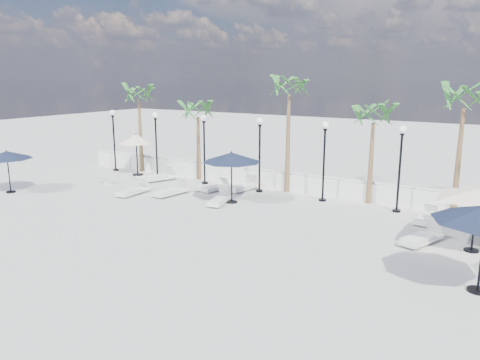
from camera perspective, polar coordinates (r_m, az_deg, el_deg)
The scene contains 28 objects.
ground at distance 19.20m, azimuth -7.29°, elevation -5.40°, with size 100.00×100.00×0.00m, color #ADADA8.
balustrade at distance 25.13m, azimuth 3.50°, elevation 0.09°, with size 26.00×0.30×1.01m.
lamppost_0 at distance 30.42m, azimuth -15.16°, elevation 5.73°, with size 0.36×0.36×3.84m.
lamppost_1 at distance 27.98m, azimuth -10.22°, elevation 5.40°, with size 0.36×0.36×3.84m.
lamppost_2 at distance 25.78m, azimuth -4.39°, elevation 4.97°, with size 0.36×0.36×3.84m.
lamppost_3 at distance 23.90m, azimuth 2.42°, elevation 4.39°, with size 0.36×0.36×3.84m.
lamppost_4 at distance 22.41m, azimuth 10.25°, elevation 3.65°, with size 0.36×0.36×3.84m.
lamppost_5 at distance 21.39m, azimuth 18.99°, elevation 2.74°, with size 0.36×0.36×3.84m.
palm_0 at distance 29.75m, azimuth -12.24°, elevation 9.69°, with size 2.60×2.60×5.50m.
palm_1 at distance 26.88m, azimuth -5.16°, elevation 7.97°, with size 2.60×2.60×4.70m.
palm_2 at distance 23.82m, azimuth 6.00°, elevation 10.64°, with size 2.60×2.60×6.10m.
palm_3 at distance 22.35m, azimuth 15.96°, elevation 7.11°, with size 2.60×2.60×4.90m.
palm_4 at distance 21.57m, azimuth 25.65°, elevation 8.26°, with size 2.60×2.60×5.70m.
lounger_0 at distance 24.27m, azimuth -12.89°, elevation -1.20°, with size 0.70×1.98×0.74m.
lounger_1 at distance 27.13m, azimuth -9.75°, elevation 0.42°, with size 1.41×2.18×0.78m.
lounger_2 at distance 23.78m, azimuth -8.39°, elevation -1.27°, with size 0.95×2.11×0.76m.
lounger_3 at distance 24.47m, azimuth 0.46°, elevation -0.76°, with size 0.97×2.05×0.74m.
lounger_4 at distance 24.49m, azimuth -2.97°, elevation -0.86°, with size 0.89×1.73×0.62m.
lounger_5 at distance 21.97m, azimuth -2.50°, elevation -2.37°, with size 1.00×1.90×0.68m.
lounger_6 at distance 18.09m, azimuth 21.31°, elevation -6.48°, with size 1.28×2.13×0.76m.
lounger_7 at distance 20.70m, azimuth 21.70°, elevation -4.28°, with size 0.76×1.74×0.63m.
side_table_0 at distance 25.04m, azimuth -12.05°, elevation -0.56°, with size 0.54×0.54×0.53m.
side_table_1 at distance 27.05m, azimuth -16.10°, elevation 0.12°, with size 0.49×0.49×0.47m.
side_table_2 at distance 20.48m, azimuth 22.25°, elevation -4.27°, with size 0.50×0.50×0.48m.
parasol_navy_left at distance 26.58m, azimuth -26.55°, elevation 2.72°, with size 2.51×2.51×2.21m.
parasol_navy_mid at distance 21.82m, azimuth -1.04°, elevation 2.75°, with size 2.75×2.75×2.47m.
parasol_cream_sq_b at distance 17.53m, azimuth 27.05°, elevation -1.02°, with size 4.73×4.73×2.37m.
parasol_cream_small at distance 28.69m, azimuth -12.55°, elevation 4.83°, with size 2.07×2.07×2.54m.
Camera 1 is at (11.62, -14.11, 5.90)m, focal length 35.00 mm.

